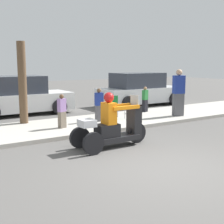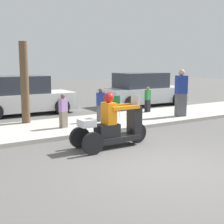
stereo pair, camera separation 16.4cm
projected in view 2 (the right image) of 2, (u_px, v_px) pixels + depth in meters
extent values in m
plane|color=#565451|center=(159.00, 167.00, 6.52)|extent=(60.00, 60.00, 0.00)
cube|color=#B2ADA3|center=(69.00, 126.00, 10.37)|extent=(28.00, 2.80, 0.12)
cylinder|color=black|center=(137.00, 133.00, 8.48)|extent=(0.55, 0.10, 0.55)
cylinder|color=black|center=(93.00, 144.00, 7.37)|extent=(0.55, 0.10, 0.55)
cylinder|color=black|center=(80.00, 137.00, 7.96)|extent=(0.55, 0.10, 0.55)
cube|color=black|center=(112.00, 139.00, 8.07)|extent=(1.46, 0.49, 0.14)
cube|color=black|center=(107.00, 130.00, 7.95)|extent=(0.58, 0.39, 0.33)
cube|color=black|center=(134.00, 122.00, 8.38)|extent=(0.24, 0.39, 0.87)
cube|color=silver|center=(135.00, 100.00, 8.29)|extent=(0.03, 0.35, 0.30)
cube|color=silver|center=(87.00, 123.00, 7.61)|extent=(0.36, 0.39, 0.18)
cube|color=orange|center=(109.00, 113.00, 7.91)|extent=(0.26, 0.38, 0.55)
sphere|color=red|center=(109.00, 97.00, 7.84)|extent=(0.26, 0.26, 0.26)
cube|color=gray|center=(116.00, 131.00, 7.95)|extent=(0.14, 0.14, 0.33)
cube|color=gray|center=(111.00, 129.00, 8.15)|extent=(0.14, 0.14, 0.33)
cube|color=orange|center=(126.00, 108.00, 7.93)|extent=(0.80, 0.09, 0.09)
cube|color=orange|center=(118.00, 106.00, 8.26)|extent=(0.80, 0.09, 0.09)
cube|color=#726656|center=(64.00, 120.00, 9.88)|extent=(0.27, 0.22, 0.52)
cube|color=#9972B2|center=(63.00, 105.00, 9.80)|extent=(0.29, 0.23, 0.41)
sphere|color=brown|center=(63.00, 96.00, 9.76)|extent=(0.14, 0.14, 0.14)
cube|color=black|center=(148.00, 106.00, 13.01)|extent=(0.26, 0.21, 0.51)
cube|color=#267233|center=(148.00, 95.00, 12.93)|extent=(0.28, 0.22, 0.40)
sphere|color=#9E704C|center=(148.00, 88.00, 12.89)|extent=(0.14, 0.14, 0.14)
cube|color=#515156|center=(181.00, 105.00, 11.99)|extent=(0.44, 0.35, 0.87)
cube|color=navy|center=(181.00, 85.00, 11.86)|extent=(0.48, 0.37, 0.69)
sphere|color=tan|center=(182.00, 72.00, 11.79)|extent=(0.24, 0.24, 0.24)
cube|color=#515156|center=(101.00, 113.00, 10.95)|extent=(0.27, 0.19, 0.56)
cube|color=navy|center=(101.00, 99.00, 10.87)|extent=(0.29, 0.20, 0.45)
sphere|color=brown|center=(101.00, 91.00, 10.82)|extent=(0.15, 0.15, 0.15)
cylinder|color=#A5A8AD|center=(117.00, 114.00, 11.18)|extent=(0.02, 0.02, 0.44)
cylinder|color=#A5A8AD|center=(127.00, 113.00, 11.42)|extent=(0.02, 0.02, 0.44)
cylinder|color=#A5A8AD|center=(110.00, 112.00, 11.54)|extent=(0.02, 0.02, 0.44)
cylinder|color=#A5A8AD|center=(120.00, 111.00, 11.78)|extent=(0.02, 0.02, 0.44)
cube|color=#19662D|center=(118.00, 106.00, 11.44)|extent=(0.46, 0.46, 0.02)
cube|color=#19662D|center=(115.00, 101.00, 11.59)|extent=(0.44, 0.04, 0.38)
cube|color=silver|center=(23.00, 102.00, 13.16)|extent=(4.21, 1.77, 0.71)
cube|color=#2D333D|center=(18.00, 85.00, 12.93)|extent=(2.32, 1.60, 0.73)
cylinder|color=black|center=(62.00, 107.00, 13.16)|extent=(0.64, 0.22, 0.64)
cylinder|color=black|center=(47.00, 102.00, 14.65)|extent=(0.64, 0.22, 0.64)
cube|color=silver|center=(144.00, 95.00, 15.82)|extent=(4.49, 1.74, 0.73)
cube|color=#2D333D|center=(141.00, 80.00, 15.59)|extent=(2.47, 1.57, 0.74)
cylinder|color=black|center=(177.00, 99.00, 15.88)|extent=(0.64, 0.22, 0.64)
cylinder|color=black|center=(155.00, 96.00, 17.34)|extent=(0.64, 0.22, 0.64)
cylinder|color=black|center=(131.00, 103.00, 14.36)|extent=(0.64, 0.22, 0.64)
cylinder|color=black|center=(111.00, 99.00, 15.83)|extent=(0.64, 0.22, 0.64)
cylinder|color=brown|center=(25.00, 83.00, 10.51)|extent=(0.28, 0.28, 2.75)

